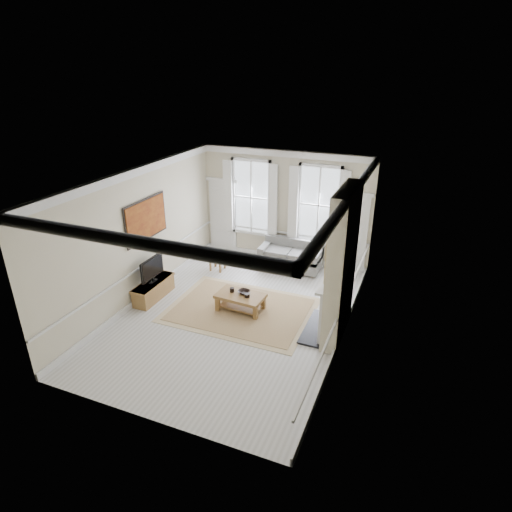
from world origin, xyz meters
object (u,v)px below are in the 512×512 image
at_px(coffee_table, 240,297).
at_px(tv_stand, 154,290).
at_px(side_table, 217,258).
at_px(sofa, 291,257).

distance_m(coffee_table, tv_stand, 2.37).
bearing_deg(tv_stand, coffee_table, 6.99).
height_order(coffee_table, tv_stand, tv_stand).
bearing_deg(tv_stand, side_table, 70.02).
height_order(side_table, coffee_table, side_table).
xyz_separation_m(side_table, tv_stand, (-0.78, -2.14, -0.15)).
height_order(sofa, tv_stand, sofa).
distance_m(side_table, coffee_table, 2.43).
bearing_deg(side_table, sofa, 26.16).
bearing_deg(coffee_table, sofa, 85.90).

